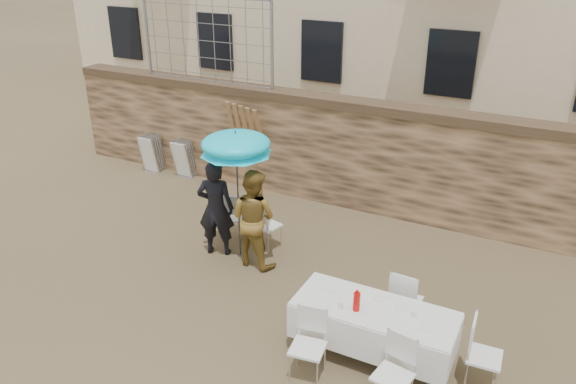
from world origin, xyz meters
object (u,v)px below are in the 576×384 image
at_px(woman_dress, 253,218).
at_px(chair_stack_left, 157,150).
at_px(couple_chair_left, 234,216).
at_px(soda_bottle, 357,302).
at_px(table_chair_front_left, 308,347).
at_px(table_chair_back, 406,299).
at_px(banquet_table, 375,311).
at_px(table_chair_side, 485,355).
at_px(table_chair_front_right, 393,375).
at_px(chair_stack_right, 187,156).
at_px(umbrella, 236,148).
at_px(man_suit, 216,208).
at_px(couple_chair_right, 267,224).

xyz_separation_m(woman_dress, chair_stack_left, (-4.26, 2.66, -0.40)).
bearing_deg(couple_chair_left, soda_bottle, 133.20).
distance_m(table_chair_front_left, table_chair_back, 1.74).
height_order(banquet_table, table_chair_side, table_chair_side).
bearing_deg(soda_bottle, woman_dress, 148.24).
bearing_deg(soda_bottle, table_chair_front_right, -40.60).
relative_size(table_chair_front_left, table_chair_front_right, 1.00).
xyz_separation_m(table_chair_front_right, table_chair_side, (0.90, 0.85, 0.00)).
bearing_deg(couple_chair_left, table_chair_side, 145.49).
height_order(table_chair_back, chair_stack_right, table_chair_back).
xyz_separation_m(table_chair_front_right, chair_stack_right, (-6.45, 4.74, -0.02)).
bearing_deg(umbrella, table_chair_front_right, -32.36).
xyz_separation_m(couple_chair_left, chair_stack_left, (-3.51, 2.11, -0.02)).
height_order(man_suit, table_chair_side, man_suit).
distance_m(soda_bottle, chair_stack_right, 7.10).
distance_m(couple_chair_left, table_chair_back, 3.70).
height_order(umbrella, soda_bottle, umbrella).
distance_m(man_suit, chair_stack_left, 4.42).
xyz_separation_m(woman_dress, couple_chair_left, (-0.75, 0.55, -0.38)).
distance_m(table_chair_front_left, chair_stack_right, 7.15).
height_order(man_suit, couple_chair_left, man_suit).
distance_m(table_chair_side, chair_stack_left, 9.12).
height_order(table_chair_back, table_chair_side, same).
relative_size(table_chair_front_right, table_chair_back, 1.00).
relative_size(woman_dress, table_chair_front_right, 1.79).
bearing_deg(soda_bottle, chair_stack_right, 144.21).
bearing_deg(couple_chair_right, table_chair_front_right, 155.44).
bearing_deg(man_suit, couple_chair_left, -109.20).
bearing_deg(table_chair_front_left, umbrella, 128.95).
bearing_deg(chair_stack_right, umbrella, -40.44).
bearing_deg(table_chair_front_left, soda_bottle, 48.22).
relative_size(couple_chair_left, couple_chair_right, 1.00).
height_order(man_suit, table_chair_front_left, man_suit).
relative_size(couple_chair_right, table_chair_back, 1.00).
height_order(couple_chair_right, banquet_table, couple_chair_right).
bearing_deg(banquet_table, chair_stack_right, 146.12).
bearing_deg(chair_stack_left, man_suit, -37.21).
xyz_separation_m(man_suit, soda_bottle, (3.14, -1.48, 0.03)).
distance_m(chair_stack_left, chair_stack_right, 0.90).
xyz_separation_m(couple_chair_right, soda_bottle, (2.44, -2.03, 0.43)).
bearing_deg(chair_stack_left, couple_chair_left, -31.07).
xyz_separation_m(woman_dress, couple_chair_right, (-0.05, 0.55, -0.38)).
distance_m(woman_dress, table_chair_side, 4.20).
height_order(table_chair_front_right, table_chair_side, same).
xyz_separation_m(umbrella, table_chair_front_right, (3.44, -2.18, -1.54)).
bearing_deg(table_chair_back, banquet_table, 78.45).
relative_size(woman_dress, table_chair_front_left, 1.79).
bearing_deg(table_chair_side, woman_dress, 69.83).
distance_m(couple_chair_left, chair_stack_right, 3.36).
distance_m(man_suit, table_chair_front_left, 3.47).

